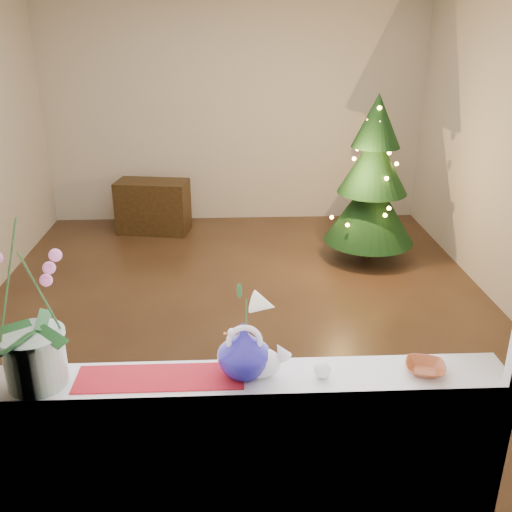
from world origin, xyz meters
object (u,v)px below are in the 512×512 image
at_px(orchid_pot, 25,299).
at_px(blue_vase, 244,347).
at_px(xmas_tree, 373,180).
at_px(side_table, 153,207).
at_px(swan, 258,352).
at_px(amber_dish, 425,369).
at_px(paperweight, 322,370).

distance_m(orchid_pot, blue_vase, 0.88).
xyz_separation_m(blue_vase, xmas_tree, (1.38, 3.46, -0.21)).
bearing_deg(side_table, swan, -67.65).
relative_size(blue_vase, side_table, 0.33).
relative_size(orchid_pot, blue_vase, 2.88).
xyz_separation_m(blue_vase, amber_dish, (0.77, -0.02, -0.12)).
distance_m(blue_vase, paperweight, 0.34).
distance_m(orchid_pot, xmas_tree, 4.16).
bearing_deg(blue_vase, side_table, 102.17).
distance_m(paperweight, amber_dish, 0.44).
bearing_deg(amber_dish, swan, 179.19).
height_order(amber_dish, xmas_tree, xmas_tree).
height_order(swan, blue_vase, blue_vase).
distance_m(swan, paperweight, 0.28).
height_order(swan, amber_dish, swan).
height_order(swan, xmas_tree, xmas_tree).
xyz_separation_m(paperweight, xmas_tree, (1.06, 3.50, -0.11)).
xyz_separation_m(orchid_pot, swan, (0.90, 0.01, -0.27)).
bearing_deg(blue_vase, amber_dish, -1.77).
bearing_deg(orchid_pot, swan, 0.69).
bearing_deg(blue_vase, xmas_tree, 68.22).
bearing_deg(xmas_tree, paperweight, -106.81).
relative_size(swan, blue_vase, 1.00).
xyz_separation_m(swan, blue_vase, (-0.06, 0.01, 0.02)).
bearing_deg(swan, amber_dish, -16.26).
relative_size(orchid_pot, xmas_tree, 0.46).
bearing_deg(swan, xmas_tree, 53.67).
xyz_separation_m(orchid_pot, side_table, (-0.10, 4.41, -1.00)).
bearing_deg(amber_dish, orchid_pot, -179.97).
bearing_deg(side_table, blue_vase, -68.33).
relative_size(orchid_pot, swan, 2.87).
bearing_deg(xmas_tree, blue_vase, -111.78).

